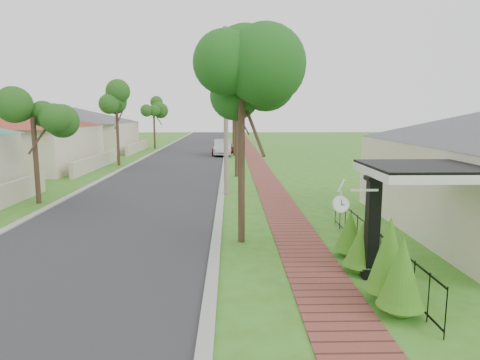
# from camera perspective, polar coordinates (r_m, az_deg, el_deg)

# --- Properties ---
(ground) EXTENTS (160.00, 160.00, 0.00)m
(ground) POSITION_cam_1_polar(r_m,az_deg,el_deg) (11.76, -6.73, -11.05)
(ground) COLOR #3C701A
(ground) RESTS_ON ground
(road) EXTENTS (7.00, 120.00, 0.02)m
(road) POSITION_cam_1_polar(r_m,az_deg,el_deg) (31.53, -8.79, 1.51)
(road) COLOR #28282B
(road) RESTS_ON ground
(kerb_right) EXTENTS (0.30, 120.00, 0.10)m
(kerb_right) POSITION_cam_1_polar(r_m,az_deg,el_deg) (31.26, -2.14, 1.55)
(kerb_right) COLOR #9E9E99
(kerb_right) RESTS_ON ground
(kerb_left) EXTENTS (0.30, 120.00, 0.10)m
(kerb_left) POSITION_cam_1_polar(r_m,az_deg,el_deg) (32.21, -15.24, 1.46)
(kerb_left) COLOR #9E9E99
(kerb_left) RESTS_ON ground
(sidewalk) EXTENTS (1.50, 120.00, 0.03)m
(sidewalk) POSITION_cam_1_polar(r_m,az_deg,el_deg) (31.33, 2.62, 1.56)
(sidewalk) COLOR brown
(sidewalk) RESTS_ON ground
(porch_post) EXTENTS (0.48, 0.48, 2.52)m
(porch_post) POSITION_cam_1_polar(r_m,az_deg,el_deg) (10.97, 17.20, -6.73)
(porch_post) COLOR black
(porch_post) RESTS_ON ground
(picket_fence) EXTENTS (0.03, 8.02, 1.00)m
(picket_fence) POSITION_cam_1_polar(r_m,az_deg,el_deg) (12.15, 17.15, -8.09)
(picket_fence) COLOR black
(picket_fence) RESTS_ON ground
(street_trees) EXTENTS (10.70, 37.65, 5.89)m
(street_trees) POSITION_cam_1_polar(r_m,az_deg,el_deg) (38.06, -7.43, 9.64)
(street_trees) COLOR #382619
(street_trees) RESTS_ON ground
(hedge_row) EXTENTS (0.88, 4.43, 1.97)m
(hedge_row) POSITION_cam_1_polar(r_m,az_deg,el_deg) (10.51, 17.59, -9.45)
(hedge_row) COLOR #2C6C15
(hedge_row) RESTS_ON ground
(far_house_red) EXTENTS (15.56, 15.56, 4.60)m
(far_house_red) POSITION_cam_1_polar(r_m,az_deg,el_deg) (34.96, -28.81, 5.09)
(far_house_red) COLOR beige
(far_house_red) RESTS_ON ground
(far_house_grey) EXTENTS (15.56, 15.56, 4.60)m
(far_house_grey) POSITION_cam_1_polar(r_m,az_deg,el_deg) (47.81, -21.10, 6.33)
(far_house_grey) COLOR beige
(far_house_grey) RESTS_ON ground
(parked_car_red) EXTENTS (2.18, 4.62, 1.53)m
(parked_car_red) POSITION_cam_1_polar(r_m,az_deg,el_deg) (41.57, -2.29, 4.43)
(parked_car_red) COLOR #5A0D14
(parked_car_red) RESTS_ON ground
(parked_car_white) EXTENTS (1.65, 4.57, 1.50)m
(parked_car_white) POSITION_cam_1_polar(r_m,az_deg,el_deg) (40.87, -2.31, 4.34)
(parked_car_white) COLOR silver
(parked_car_white) RESTS_ON ground
(near_tree) EXTENTS (2.36, 2.36, 6.05)m
(near_tree) POSITION_cam_1_polar(r_m,az_deg,el_deg) (13.02, 0.20, 12.55)
(near_tree) COLOR #382619
(near_tree) RESTS_ON ground
(utility_pole) EXTENTS (1.20, 0.24, 8.04)m
(utility_pole) POSITION_cam_1_polar(r_m,az_deg,el_deg) (21.00, -1.89, 9.11)
(utility_pole) COLOR gray
(utility_pole) RESTS_ON ground
(station_clock) EXTENTS (1.05, 0.13, 0.55)m
(station_clock) POSITION_cam_1_polar(r_m,az_deg,el_deg) (10.16, 13.54, -3.00)
(station_clock) COLOR white
(station_clock) RESTS_ON ground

